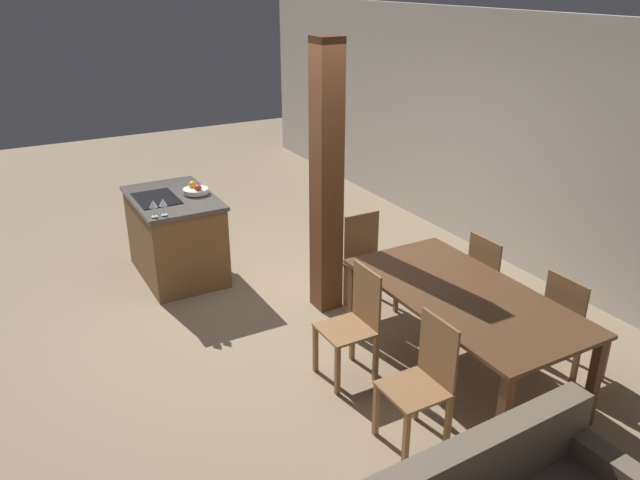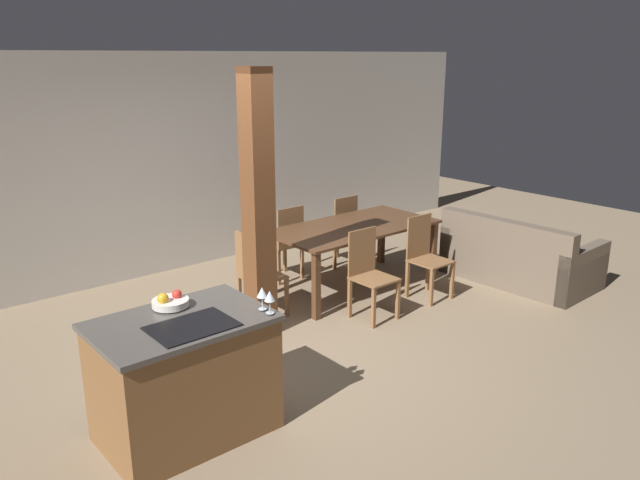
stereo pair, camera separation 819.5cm
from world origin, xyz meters
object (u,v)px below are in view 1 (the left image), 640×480
Objects in this scene: dining_chair_far_right at (570,326)px; dining_chair_head_end at (367,261)px; kitchen_island at (176,236)px; wine_glass_middle at (163,203)px; fruit_bowl at (196,190)px; dining_chair_near_right at (423,380)px; timber_post at (326,182)px; dining_chair_far_left at (491,282)px; dining_chair_near_left at (354,322)px; wine_glass_near at (153,204)px; dining_table at (464,303)px.

dining_chair_far_right and dining_chair_head_end have the same top height.
wine_glass_middle reaches higher than kitchen_island.
fruit_bowl is at bearing 78.95° from kitchen_island.
dining_chair_head_end is at bearing 37.30° from fruit_bowl.
timber_post is (-1.99, 0.38, 0.80)m from dining_chair_near_right.
fruit_bowl is at bearing 127.30° from dining_chair_head_end.
dining_chair_far_right is (0.89, 0.00, 0.00)m from dining_chair_far_left.
timber_post is (-1.99, -1.07, 0.80)m from dining_chair_far_right.
dining_chair_far_left is 1.17m from dining_chair_head_end.
timber_post is (0.86, 1.29, 0.25)m from wine_glass_middle.
dining_chair_far_right is 0.36× the size of timber_post.
dining_chair_far_left and dining_chair_head_end have the same top height.
fruit_bowl is at bearing -148.63° from timber_post.
dining_chair_far_right is at bearing 29.57° from fruit_bowl.
kitchen_island is 7.25× the size of wine_glass_middle.
kitchen_island is 2.59m from dining_chair_near_left.
wine_glass_near is at bearing -31.76° from kitchen_island.
dining_chair_head_end is (1.05, 1.64, -0.55)m from wine_glass_middle.
wine_glass_near reaches higher than dining_chair_near_right.
dining_chair_near_right is at bearing -10.66° from timber_post.
dining_chair_far_left is at bearing 0.00° from dining_chair_far_right.
dining_chair_near_right is at bearing -111.90° from dining_chair_head_end.
wine_glass_middle is at bearing -44.78° from fruit_bowl.
dining_chair_far_right is (0.89, 1.45, 0.00)m from dining_chair_near_left.
wine_glass_near is at bearing -121.93° from timber_post.
dining_chair_near_left is 1.42m from timber_post.
wine_glass_near reaches higher than fruit_bowl.
dining_chair_near_left is 0.36× the size of timber_post.
dining_chair_far_right is at bearing 58.58° from dining_table.
dining_chair_near_left is at bearing -18.72° from timber_post.
kitchen_island is at bearing 32.25° from dining_chair_far_right.
wine_glass_near is at bearing 148.73° from dining_chair_head_end.
fruit_bowl is at bearing 135.22° from wine_glass_middle.
dining_chair_far_right is (0.00, 1.45, 0.00)m from dining_chair_near_right.
dining_chair_near_right is (2.86, 1.01, -0.55)m from wine_glass_near.
timber_post reaches higher than dining_chair_far_left.
dining_chair_far_right is 1.00× the size of dining_chair_head_end.
wine_glass_near is at bearing -160.52° from dining_chair_near_right.
dining_table is at bearing 12.70° from timber_post.
dining_chair_head_end is 0.36× the size of timber_post.
dining_chair_far_left is (-0.89, 1.45, 0.00)m from dining_chair_near_right.
kitchen_island is 4.54× the size of fruit_bowl.
dining_table is 2.12× the size of dining_chair_near_left.
wine_glass_middle is 0.07× the size of timber_post.
dining_table is at bearing 35.71° from wine_glass_near.
kitchen_island is at bearing 156.09° from wine_glass_middle.
dining_chair_head_end is at bearing 158.10° from dining_chair_near_right.
kitchen_island is 0.82m from wine_glass_middle.
dining_chair_far_right is at bearing 39.65° from wine_glass_middle.
dining_chair_head_end is (-1.36, 0.00, -0.19)m from dining_table.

